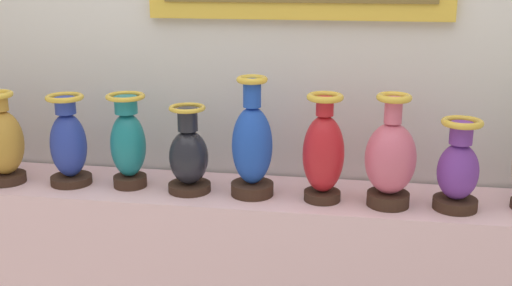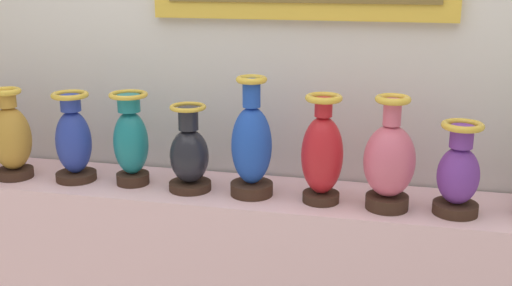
% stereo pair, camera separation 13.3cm
% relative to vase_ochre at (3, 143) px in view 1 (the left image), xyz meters
% --- Properties ---
extents(back_wall, '(4.36, 0.14, 3.12)m').
position_rel_vase_ochre_xyz_m(back_wall, '(0.93, 0.30, 0.38)').
color(back_wall, silver).
rests_on(back_wall, ground_plane).
extents(vase_ochre, '(0.15, 0.15, 0.34)m').
position_rel_vase_ochre_xyz_m(vase_ochre, '(0.00, 0.00, 0.00)').
color(vase_ochre, '#382319').
rests_on(vase_ochre, display_shelf).
extents(vase_cobalt, '(0.15, 0.15, 0.34)m').
position_rel_vase_ochre_xyz_m(vase_cobalt, '(0.24, 0.03, -0.00)').
color(vase_cobalt, '#382319').
rests_on(vase_cobalt, display_shelf).
extents(vase_teal, '(0.14, 0.14, 0.34)m').
position_rel_vase_ochre_xyz_m(vase_teal, '(0.47, 0.04, 0.01)').
color(vase_teal, '#382319').
rests_on(vase_teal, display_shelf).
extents(vase_onyx, '(0.15, 0.15, 0.31)m').
position_rel_vase_ochre_xyz_m(vase_onyx, '(0.70, 0.02, -0.02)').
color(vase_onyx, '#382319').
rests_on(vase_onyx, display_shelf).
extents(vase_sapphire, '(0.15, 0.15, 0.42)m').
position_rel_vase_ochre_xyz_m(vase_sapphire, '(0.92, 0.02, 0.02)').
color(vase_sapphire, '#382319').
rests_on(vase_sapphire, display_shelf).
extents(vase_crimson, '(0.14, 0.14, 0.37)m').
position_rel_vase_ochre_xyz_m(vase_crimson, '(1.17, 0.01, 0.02)').
color(vase_crimson, '#382319').
rests_on(vase_crimson, display_shelf).
extents(vase_rose, '(0.17, 0.17, 0.38)m').
position_rel_vase_ochre_xyz_m(vase_rose, '(1.39, -0.00, 0.01)').
color(vase_rose, '#382319').
rests_on(vase_rose, display_shelf).
extents(vase_violet, '(0.15, 0.15, 0.31)m').
position_rel_vase_ochre_xyz_m(vase_violet, '(1.61, 0.00, -0.02)').
color(vase_violet, '#382319').
rests_on(vase_violet, display_shelf).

